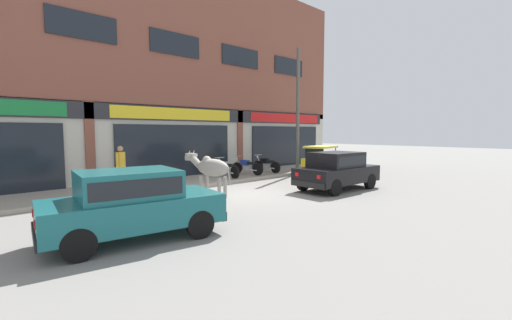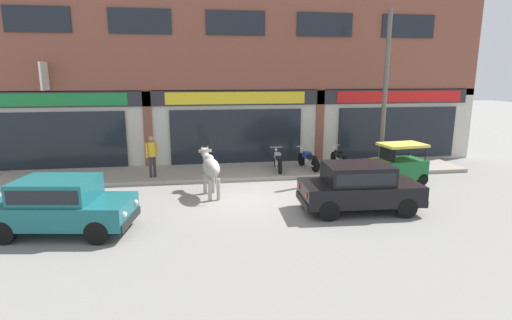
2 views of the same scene
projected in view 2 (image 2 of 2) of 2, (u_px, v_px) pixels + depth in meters
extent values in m
plane|color=gray|center=(253.00, 199.00, 13.30)|extent=(90.00, 90.00, 0.00)
cube|color=gray|center=(241.00, 171.00, 16.76)|extent=(19.00, 2.80, 0.15)
cube|color=brown|center=(235.00, 11.00, 16.99)|extent=(23.00, 0.55, 7.21)
cube|color=beige|center=(236.00, 128.00, 18.04)|extent=(23.00, 0.55, 3.40)
cube|color=#28282D|center=(236.00, 98.00, 17.45)|extent=(22.08, 0.08, 0.64)
cube|color=black|center=(54.00, 141.00, 16.65)|extent=(5.83, 0.10, 2.40)
cube|color=#197A38|center=(50.00, 100.00, 16.27)|extent=(6.13, 0.05, 0.52)
cube|color=brown|center=(148.00, 130.00, 17.18)|extent=(0.36, 0.12, 3.40)
cube|color=black|center=(237.00, 136.00, 17.80)|extent=(5.83, 0.10, 2.40)
cube|color=yellow|center=(236.00, 98.00, 17.42)|extent=(6.13, 0.05, 0.52)
cube|color=brown|center=(320.00, 127.00, 18.33)|extent=(0.36, 0.12, 3.40)
cube|color=black|center=(397.00, 133.00, 18.95)|extent=(5.83, 0.10, 2.40)
cube|color=red|center=(400.00, 97.00, 18.57)|extent=(6.13, 0.05, 0.52)
cube|color=black|center=(37.00, 19.00, 15.63)|extent=(2.50, 0.06, 1.00)
cube|color=black|center=(140.00, 21.00, 16.21)|extent=(2.50, 0.06, 1.00)
cube|color=black|center=(236.00, 23.00, 16.80)|extent=(2.50, 0.06, 1.00)
cube|color=black|center=(325.00, 25.00, 17.39)|extent=(2.50, 0.06, 1.00)
cube|color=black|center=(408.00, 26.00, 17.97)|extent=(2.50, 0.06, 1.00)
cube|color=silver|center=(44.00, 76.00, 15.70)|extent=(0.08, 0.80, 1.10)
ellipsoid|color=#9E998E|center=(211.00, 167.00, 13.34)|extent=(0.73, 1.46, 0.60)
sphere|color=#9E998E|center=(209.00, 159.00, 13.55)|extent=(0.32, 0.32, 0.32)
cylinder|color=#9E998E|center=(205.00, 183.00, 13.84)|extent=(0.12, 0.12, 0.72)
cylinder|color=#9E998E|center=(213.00, 183.00, 13.93)|extent=(0.12, 0.12, 0.72)
cylinder|color=#9E998E|center=(210.00, 190.00, 13.03)|extent=(0.12, 0.12, 0.72)
cylinder|color=#9E998E|center=(219.00, 189.00, 13.12)|extent=(0.12, 0.12, 0.72)
cylinder|color=#9E998E|center=(206.00, 158.00, 14.07)|extent=(0.31, 0.50, 0.43)
cube|color=#9E998E|center=(205.00, 152.00, 14.28)|extent=(0.27, 0.39, 0.26)
cube|color=slate|center=(204.00, 152.00, 14.45)|extent=(0.18, 0.16, 0.14)
cone|color=beige|center=(202.00, 147.00, 14.17)|extent=(0.07, 0.12, 0.19)
cone|color=beige|center=(208.00, 147.00, 14.23)|extent=(0.07, 0.12, 0.19)
cube|color=#9E998E|center=(201.00, 151.00, 14.14)|extent=(0.14, 0.06, 0.10)
cube|color=#9E998E|center=(210.00, 151.00, 14.24)|extent=(0.14, 0.06, 0.10)
cylinder|color=#9E998E|center=(216.00, 179.00, 12.70)|extent=(0.07, 0.17, 0.60)
cylinder|color=black|center=(385.00, 193.00, 12.89)|extent=(0.61, 0.21, 0.60)
cylinder|color=black|center=(407.00, 208.00, 11.49)|extent=(0.61, 0.21, 0.60)
cylinder|color=black|center=(316.00, 196.00, 12.65)|extent=(0.61, 0.21, 0.60)
cylinder|color=black|center=(329.00, 211.00, 11.25)|extent=(0.61, 0.21, 0.60)
cube|color=black|center=(360.00, 192.00, 12.01)|extent=(3.57, 1.77, 0.60)
cube|color=black|center=(357.00, 173.00, 11.88)|extent=(1.97, 1.53, 0.56)
cube|color=black|center=(357.00, 173.00, 11.88)|extent=(1.82, 1.54, 0.35)
cube|color=black|center=(414.00, 197.00, 12.24)|extent=(0.19, 1.52, 0.20)
cube|color=black|center=(303.00, 201.00, 11.88)|extent=(0.19, 1.52, 0.20)
sphere|color=silver|center=(408.00, 183.00, 12.64)|extent=(0.14, 0.14, 0.14)
sphere|color=silver|center=(424.00, 192.00, 11.71)|extent=(0.14, 0.14, 0.14)
cube|color=red|center=(299.00, 186.00, 12.29)|extent=(0.04, 0.16, 0.14)
cube|color=red|center=(306.00, 195.00, 11.33)|extent=(0.04, 0.16, 0.14)
cylinder|color=black|center=(117.00, 213.00, 11.10)|extent=(0.62, 0.27, 0.60)
cylinder|color=black|center=(97.00, 233.00, 9.70)|extent=(0.62, 0.27, 0.60)
cylinder|color=black|center=(35.00, 212.00, 11.11)|extent=(0.62, 0.27, 0.60)
cylinder|color=black|center=(3.00, 233.00, 9.70)|extent=(0.62, 0.27, 0.60)
cube|color=#196066|center=(63.00, 211.00, 10.34)|extent=(3.71, 2.13, 0.60)
cube|color=#196066|center=(57.00, 189.00, 10.22)|extent=(2.10, 1.72, 0.56)
cube|color=black|center=(57.00, 189.00, 10.22)|extent=(1.96, 1.72, 0.35)
cube|color=black|center=(130.00, 219.00, 10.38)|extent=(0.36, 1.52, 0.20)
sphere|color=silver|center=(136.00, 202.00, 10.79)|extent=(0.14, 0.14, 0.14)
sphere|color=silver|center=(124.00, 214.00, 9.85)|extent=(0.14, 0.14, 0.14)
cube|color=red|center=(7.00, 201.00, 10.81)|extent=(0.05, 0.16, 0.14)
cylinder|color=black|center=(378.00, 179.00, 15.01)|extent=(0.45, 0.17, 0.44)
cylinder|color=black|center=(422.00, 179.00, 14.91)|extent=(0.45, 0.17, 0.44)
cylinder|color=black|center=(405.00, 173.00, 15.89)|extent=(0.45, 0.17, 0.44)
cube|color=#19602D|center=(400.00, 168.00, 15.17)|extent=(1.83, 1.34, 0.70)
cube|color=yellow|center=(379.00, 167.00, 14.92)|extent=(0.45, 0.90, 0.52)
cylinder|color=black|center=(395.00, 155.00, 14.42)|extent=(0.04, 0.04, 0.55)
cylinder|color=black|center=(380.00, 150.00, 15.35)|extent=(0.04, 0.04, 0.55)
cylinder|color=black|center=(426.00, 154.00, 14.75)|extent=(0.04, 0.04, 0.55)
cylinder|color=black|center=(409.00, 149.00, 15.68)|extent=(0.04, 0.04, 0.55)
cube|color=#DBCC42|center=(403.00, 145.00, 14.99)|extent=(1.72, 1.27, 0.10)
cube|color=black|center=(387.00, 153.00, 14.89)|extent=(0.13, 0.93, 0.50)
cylinder|color=black|center=(276.00, 160.00, 17.20)|extent=(0.14, 0.57, 0.56)
cylinder|color=black|center=(280.00, 167.00, 15.98)|extent=(0.14, 0.57, 0.56)
cube|color=#B2B5BA|center=(278.00, 163.00, 16.56)|extent=(0.22, 0.33, 0.24)
cube|color=#A8AAB2|center=(278.00, 156.00, 16.66)|extent=(0.27, 0.42, 0.24)
cube|color=black|center=(279.00, 158.00, 16.28)|extent=(0.26, 0.54, 0.12)
cylinder|color=#B2B5BA|center=(276.00, 154.00, 17.08)|extent=(0.06, 0.27, 0.59)
cylinder|color=#B2B5BA|center=(276.00, 147.00, 17.06)|extent=(0.52, 0.07, 0.03)
sphere|color=silver|center=(276.00, 150.00, 17.14)|extent=(0.12, 0.12, 0.12)
cylinder|color=#B2B5BA|center=(276.00, 167.00, 16.22)|extent=(0.10, 0.48, 0.06)
cylinder|color=black|center=(302.00, 159.00, 17.41)|extent=(0.21, 0.57, 0.56)
cylinder|color=black|center=(315.00, 165.00, 16.27)|extent=(0.21, 0.57, 0.56)
cube|color=#B2B5BA|center=(309.00, 161.00, 16.81)|extent=(0.26, 0.35, 0.24)
cube|color=navy|center=(307.00, 155.00, 16.91)|extent=(0.31, 0.44, 0.24)
cube|color=black|center=(311.00, 157.00, 16.54)|extent=(0.32, 0.55, 0.12)
cylinder|color=#B2B5BA|center=(302.00, 153.00, 17.30)|extent=(0.09, 0.27, 0.59)
cylinder|color=#B2B5BA|center=(302.00, 146.00, 17.27)|extent=(0.52, 0.13, 0.03)
sphere|color=silver|center=(301.00, 149.00, 17.35)|extent=(0.12, 0.12, 0.12)
cylinder|color=#B2B5BA|center=(310.00, 165.00, 16.46)|extent=(0.15, 0.48, 0.06)
cylinder|color=black|center=(334.00, 158.00, 17.68)|extent=(0.11, 0.56, 0.56)
cylinder|color=black|center=(345.00, 164.00, 16.48)|extent=(0.11, 0.56, 0.56)
cube|color=#B2B5BA|center=(339.00, 160.00, 17.05)|extent=(0.21, 0.32, 0.24)
cube|color=black|center=(338.00, 153.00, 17.15)|extent=(0.25, 0.41, 0.24)
cube|color=black|center=(342.00, 156.00, 16.77)|extent=(0.23, 0.53, 0.12)
cylinder|color=#B2B5BA|center=(335.00, 152.00, 17.56)|extent=(0.05, 0.27, 0.59)
cylinder|color=#B2B5BA|center=(335.00, 145.00, 17.54)|extent=(0.52, 0.04, 0.03)
sphere|color=silver|center=(334.00, 148.00, 17.62)|extent=(0.12, 0.12, 0.12)
cylinder|color=#B2B5BA|center=(340.00, 164.00, 16.70)|extent=(0.07, 0.48, 0.06)
cylinder|color=#2D2D33|center=(150.00, 167.00, 15.40)|extent=(0.11, 0.11, 0.82)
cylinder|color=#2D2D33|center=(155.00, 166.00, 15.52)|extent=(0.11, 0.11, 0.82)
cylinder|color=gold|center=(152.00, 149.00, 15.31)|extent=(0.32, 0.32, 0.56)
cylinder|color=gold|center=(147.00, 151.00, 15.17)|extent=(0.08, 0.08, 0.56)
cylinder|color=gold|center=(156.00, 149.00, 15.46)|extent=(0.08, 0.08, 0.56)
sphere|color=tan|center=(151.00, 139.00, 15.23)|extent=(0.20, 0.20, 0.20)
cylinder|color=#595651|center=(385.00, 93.00, 15.86)|extent=(0.18, 0.18, 6.38)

